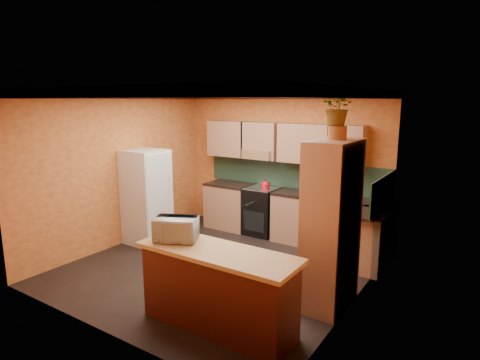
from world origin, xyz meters
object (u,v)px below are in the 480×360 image
at_px(pantry, 332,225).
at_px(base_cabinets_back, 291,217).
at_px(breakfast_bar, 218,291).
at_px(stove, 262,211).
at_px(microwave, 176,229).
at_px(fridge, 146,197).

bearing_deg(pantry, base_cabinets_back, 127.61).
xyz_separation_m(pantry, breakfast_bar, (-0.86, -1.21, -0.61)).
distance_m(stove, microwave, 3.24).
bearing_deg(fridge, microwave, -36.34).
bearing_deg(stove, breakfast_bar, -68.34).
relative_size(breakfast_bar, microwave, 3.64).
xyz_separation_m(base_cabinets_back, pantry, (1.47, -1.91, 0.61)).
bearing_deg(pantry, microwave, -140.54).
bearing_deg(base_cabinets_back, microwave, -89.89).
xyz_separation_m(stove, breakfast_bar, (1.24, -3.12, -0.02)).
relative_size(fridge, breakfast_bar, 0.94).
xyz_separation_m(stove, microwave, (0.63, -3.12, 0.61)).
bearing_deg(base_cabinets_back, stove, -180.00).
bearing_deg(fridge, base_cabinets_back, 36.00).
bearing_deg(microwave, base_cabinets_back, 63.84).
relative_size(fridge, pantry, 0.81).
height_order(fridge, pantry, pantry).
bearing_deg(fridge, breakfast_bar, -29.81).
xyz_separation_m(base_cabinets_back, breakfast_bar, (0.61, -3.12, 0.00)).
height_order(base_cabinets_back, fridge, fridge).
distance_m(pantry, breakfast_bar, 1.60).
distance_m(fridge, pantry, 3.62).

